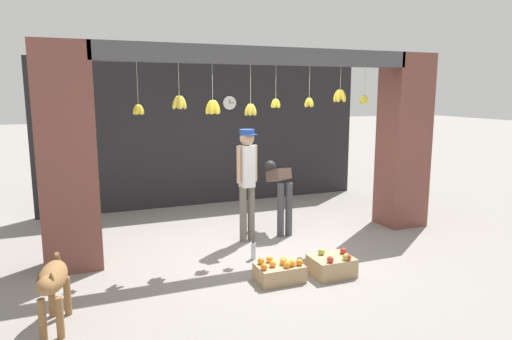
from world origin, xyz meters
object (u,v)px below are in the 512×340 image
at_px(worker_stooping, 279,187).
at_px(fruit_crate_oranges, 279,272).
at_px(fruit_crate_apples, 332,265).
at_px(dog, 53,282).
at_px(shopkeeper, 247,175).
at_px(wall_clock, 229,103).
at_px(water_bottle, 253,251).

height_order(worker_stooping, fruit_crate_oranges, worker_stooping).
relative_size(fruit_crate_oranges, fruit_crate_apples, 1.09).
height_order(dog, shopkeeper, shopkeeper).
relative_size(shopkeeper, wall_clock, 5.93).
relative_size(worker_stooping, water_bottle, 4.36).
bearing_deg(water_bottle, shopkeeper, 75.29).
distance_m(worker_stooping, fruit_crate_apples, 2.00).
bearing_deg(fruit_crate_oranges, worker_stooping, 65.40).
relative_size(shopkeeper, water_bottle, 6.72).
height_order(dog, fruit_crate_oranges, dog).
bearing_deg(fruit_crate_oranges, fruit_crate_apples, -6.52).
bearing_deg(shopkeeper, worker_stooping, -166.89).
distance_m(water_bottle, wall_clock, 3.86).
height_order(fruit_crate_oranges, water_bottle, fruit_crate_oranges).
bearing_deg(wall_clock, water_bottle, -103.28).
bearing_deg(shopkeeper, dog, 26.19).
bearing_deg(water_bottle, dog, -157.45).
bearing_deg(wall_clock, fruit_crate_oranges, -100.39).
relative_size(worker_stooping, wall_clock, 3.85).
bearing_deg(fruit_crate_apples, shopkeeper, 107.28).
height_order(dog, water_bottle, dog).
relative_size(shopkeeper, worker_stooping, 1.54).
xyz_separation_m(worker_stooping, fruit_crate_apples, (-0.14, -1.89, -0.62)).
relative_size(fruit_crate_oranges, wall_clock, 1.92).
bearing_deg(dog, wall_clock, 150.46).
bearing_deg(water_bottle, worker_stooping, 49.92).
height_order(shopkeeper, water_bottle, shopkeeper).
bearing_deg(fruit_crate_oranges, water_bottle, 91.82).
distance_m(fruit_crate_apples, wall_clock, 4.56).
xyz_separation_m(fruit_crate_oranges, water_bottle, (-0.03, 0.80, 0.00)).
bearing_deg(dog, shopkeeper, 131.46).
distance_m(dog, fruit_crate_oranges, 2.53).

